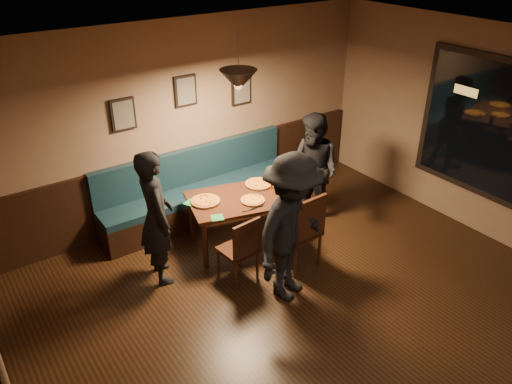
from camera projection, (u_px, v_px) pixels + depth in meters
floor at (358, 350)px, 5.08m from camera, size 7.00×7.00×0.00m
ceiling at (395, 80)px, 3.74m from camera, size 7.00×7.00×0.00m
wall_back at (187, 122)px, 6.93m from camera, size 6.00×0.00×6.00m
wainscot at (192, 180)px, 7.34m from camera, size 5.88×0.06×1.00m
booth_bench at (201, 187)px, 7.14m from camera, size 3.00×0.60×1.00m
window_frame at (510, 135)px, 6.22m from camera, size 0.06×2.56×1.86m
window_glass at (509, 136)px, 6.20m from camera, size 0.00×2.40×2.40m
picture_left at (123, 114)px, 6.31m from camera, size 0.32×0.04×0.42m
picture_center at (185, 91)px, 6.69m from camera, size 0.32×0.04×0.42m
picture_right at (241, 90)px, 7.22m from camera, size 0.32×0.04×0.42m
pendant_lamp at (238, 80)px, 5.70m from camera, size 0.44×0.44×0.25m
dining_table at (241, 221)px, 6.61m from camera, size 1.50×1.17×0.71m
chair_near_left at (238, 248)px, 5.91m from camera, size 0.43×0.43×0.88m
chair_near_right at (298, 230)px, 6.12m from camera, size 0.48×0.48×1.04m
diner_left at (156, 217)px, 5.76m from camera, size 0.50×0.67×1.68m
diner_right at (314, 170)px, 6.95m from camera, size 0.67×0.83×1.60m
diner_front at (292, 229)px, 5.46m from camera, size 1.31×1.04×1.78m
pizza_a at (205, 201)px, 6.32m from camera, size 0.49×0.49×0.04m
pizza_b at (253, 200)px, 6.34m from camera, size 0.40×0.40×0.04m
pizza_c at (258, 184)px, 6.73m from camera, size 0.43×0.43×0.04m
soda_glass at (293, 190)px, 6.48m from camera, size 0.07×0.07×0.14m
tabasco_bottle at (271, 185)px, 6.63m from camera, size 0.03×0.03×0.11m
napkin_a at (192, 203)px, 6.32m from camera, size 0.22×0.22×0.01m
napkin_b at (217, 218)px, 6.00m from camera, size 0.19×0.19×0.01m
cutlery_set at (252, 209)px, 6.17m from camera, size 0.20×0.04×0.00m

